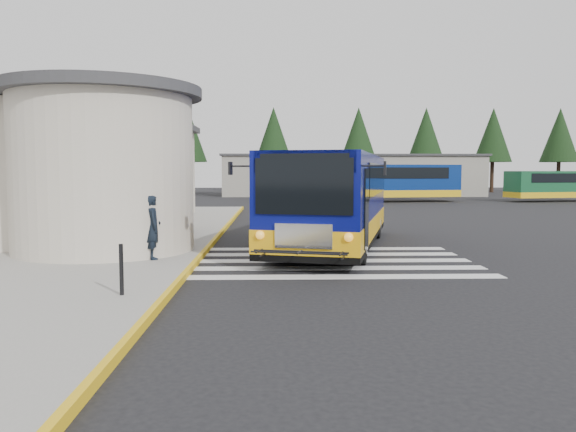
{
  "coord_description": "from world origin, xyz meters",
  "views": [
    {
      "loc": [
        -1.96,
        -16.28,
        2.5
      ],
      "look_at": [
        -1.57,
        -0.5,
        1.24
      ],
      "focal_mm": 35.0,
      "sensor_mm": 36.0,
      "label": 1
    }
  ],
  "objects_px": {
    "pedestrian_b": "(75,226)",
    "far_bus_b": "(556,184)",
    "bollard": "(121,270)",
    "far_bus_a": "(396,181)",
    "pedestrian_a": "(153,227)",
    "transit_bus": "(333,204)"
  },
  "relations": [
    {
      "from": "bollard",
      "to": "far_bus_a",
      "type": "height_order",
      "value": "far_bus_a"
    },
    {
      "from": "pedestrian_b",
      "to": "bollard",
      "type": "distance_m",
      "value": 5.53
    },
    {
      "from": "pedestrian_b",
      "to": "transit_bus",
      "type": "bearing_deg",
      "value": 95.63
    },
    {
      "from": "pedestrian_b",
      "to": "far_bus_b",
      "type": "xyz_separation_m",
      "value": [
        28.99,
        30.69,
        0.41
      ]
    },
    {
      "from": "pedestrian_b",
      "to": "far_bus_a",
      "type": "bearing_deg",
      "value": 138.05
    },
    {
      "from": "pedestrian_a",
      "to": "far_bus_a",
      "type": "height_order",
      "value": "far_bus_a"
    },
    {
      "from": "transit_bus",
      "to": "bollard",
      "type": "xyz_separation_m",
      "value": [
        -4.83,
        -7.66,
        -0.8
      ]
    },
    {
      "from": "bollard",
      "to": "far_bus_a",
      "type": "relative_size",
      "value": 0.09
    },
    {
      "from": "transit_bus",
      "to": "pedestrian_a",
      "type": "relative_size",
      "value": 6.36
    },
    {
      "from": "pedestrian_a",
      "to": "far_bus_b",
      "type": "bearing_deg",
      "value": -59.21
    },
    {
      "from": "transit_bus",
      "to": "pedestrian_b",
      "type": "height_order",
      "value": "transit_bus"
    },
    {
      "from": "pedestrian_a",
      "to": "transit_bus",
      "type": "bearing_deg",
      "value": -76.2
    },
    {
      "from": "transit_bus",
      "to": "far_bus_b",
      "type": "distance_m",
      "value": 35.28
    },
    {
      "from": "pedestrian_b",
      "to": "bollard",
      "type": "xyz_separation_m",
      "value": [
        2.58,
        -4.88,
        -0.36
      ]
    },
    {
      "from": "pedestrian_a",
      "to": "far_bus_a",
      "type": "xyz_separation_m",
      "value": [
        13.32,
        31.03,
        0.69
      ]
    },
    {
      "from": "far_bus_b",
      "to": "transit_bus",
      "type": "bearing_deg",
      "value": 129.99
    },
    {
      "from": "far_bus_a",
      "to": "far_bus_b",
      "type": "distance_m",
      "value": 13.43
    },
    {
      "from": "pedestrian_a",
      "to": "far_bus_b",
      "type": "height_order",
      "value": "far_bus_b"
    },
    {
      "from": "transit_bus",
      "to": "bollard",
      "type": "bearing_deg",
      "value": -107.97
    },
    {
      "from": "far_bus_a",
      "to": "far_bus_b",
      "type": "relative_size",
      "value": 1.2
    },
    {
      "from": "bollard",
      "to": "far_bus_b",
      "type": "xyz_separation_m",
      "value": [
        26.41,
        35.57,
        0.77
      ]
    },
    {
      "from": "pedestrian_b",
      "to": "far_bus_b",
      "type": "relative_size",
      "value": 0.2
    }
  ]
}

